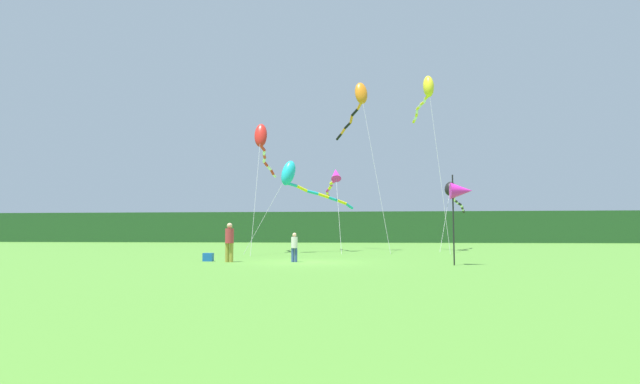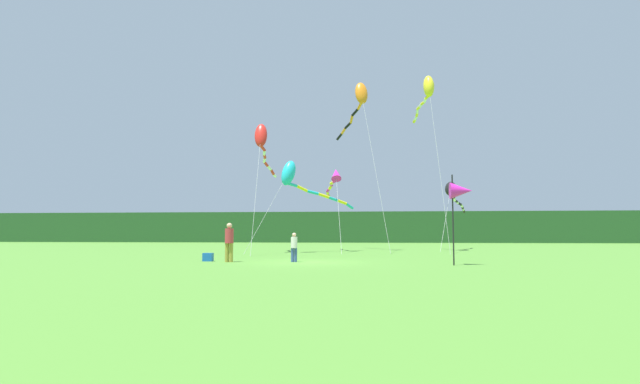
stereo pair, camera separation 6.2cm
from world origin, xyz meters
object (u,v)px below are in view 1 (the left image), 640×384
(banner_flag_pole, at_px, (461,192))
(kite_cyan, at_px, (294,177))
(person_child, at_px, (294,246))
(cooler_box, at_px, (208,257))
(kite_black, at_px, (452,192))
(person_adult, at_px, (229,240))
(kite_magenta, at_px, (334,178))
(kite_red, at_px, (262,142))
(kite_yellow, at_px, (427,90))
(kite_orange, at_px, (359,99))

(banner_flag_pole, relative_size, kite_cyan, 0.51)
(person_child, bearing_deg, cooler_box, 176.76)
(kite_cyan, bearing_deg, kite_black, 29.19)
(person_adult, xyz_separation_m, kite_magenta, (3.83, 13.41, 4.25))
(cooler_box, relative_size, kite_black, 0.05)
(cooler_box, distance_m, kite_black, 22.26)
(kite_red, bearing_deg, kite_magenta, 31.34)
(person_adult, distance_m, person_child, 2.99)
(person_adult, height_order, person_child, person_adult)
(person_child, relative_size, kite_yellow, 0.11)
(kite_yellow, bearing_deg, kite_black, 59.56)
(person_child, height_order, kite_orange, kite_orange)
(kite_yellow, bearing_deg, kite_magenta, -177.95)
(kite_red, height_order, kite_orange, kite_orange)
(kite_black, bearing_deg, person_child, -119.94)
(person_child, bearing_deg, kite_orange, 79.41)
(banner_flag_pole, relative_size, kite_black, 0.45)
(kite_cyan, distance_m, kite_black, 13.17)
(kite_cyan, xyz_separation_m, kite_magenta, (2.54, 2.45, 0.14))
(person_adult, bearing_deg, banner_flag_pole, -7.00)
(kite_cyan, relative_size, kite_red, 0.70)
(person_child, height_order, banner_flag_pole, banner_flag_pole)
(banner_flag_pole, bearing_deg, person_adult, 173.00)
(banner_flag_pole, distance_m, kite_magenta, 16.15)
(person_adult, distance_m, kite_cyan, 11.78)
(cooler_box, relative_size, kite_yellow, 0.04)
(cooler_box, bearing_deg, kite_red, 88.12)
(person_child, xyz_separation_m, kite_cyan, (-1.67, 10.63, 4.36))
(kite_orange, bearing_deg, person_adult, -111.08)
(kite_red, xyz_separation_m, kite_orange, (6.47, 4.03, 3.88))
(kite_cyan, bearing_deg, kite_yellow, 16.15)
(kite_yellow, relative_size, kite_magenta, 1.50)
(banner_flag_pole, height_order, kite_magenta, kite_magenta)
(banner_flag_pole, height_order, kite_black, kite_black)
(kite_yellow, bearing_deg, kite_red, -164.88)
(cooler_box, bearing_deg, kite_yellow, 48.05)
(kite_cyan, xyz_separation_m, kite_black, (11.48, 6.41, -0.61))
(kite_orange, bearing_deg, kite_yellow, -10.75)
(kite_magenta, bearing_deg, kite_yellow, 2.05)
(kite_red, relative_size, kite_magenta, 1.23)
(person_child, xyz_separation_m, kite_yellow, (7.63, 13.32, 10.90))
(kite_red, xyz_separation_m, kite_magenta, (4.67, 2.85, -2.23))
(kite_yellow, relative_size, kite_orange, 1.01)
(kite_red, bearing_deg, kite_orange, 31.91)
(banner_flag_pole, relative_size, kite_orange, 0.30)
(cooler_box, xyz_separation_m, kite_yellow, (11.76, 13.09, 11.45))
(person_adult, bearing_deg, kite_magenta, 74.08)
(kite_yellow, bearing_deg, banner_flag_pole, -91.43)
(person_adult, relative_size, cooler_box, 3.96)
(cooler_box, distance_m, banner_flag_pole, 11.88)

